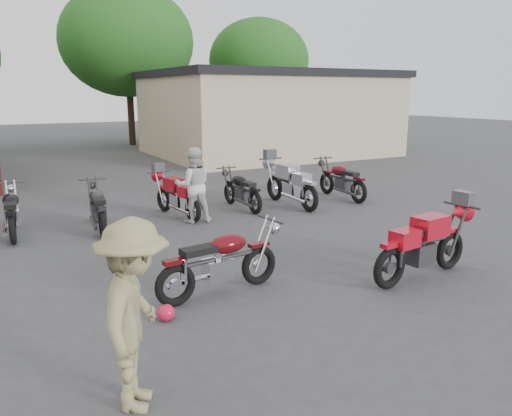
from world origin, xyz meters
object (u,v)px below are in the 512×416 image
row_bike_4 (177,194)px  row_bike_2 (12,209)px  helmet (166,313)px  row_bike_7 (341,178)px  row_bike_5 (241,188)px  person_tan (135,315)px  vintage_motorcycle (221,257)px  sportbike (424,242)px  person_light (193,185)px  row_bike_6 (290,182)px  row_bike_3 (98,205)px

row_bike_4 → row_bike_2: bearing=78.1°
helmet → row_bike_7: (6.71, 4.90, 0.46)m
row_bike_4 → row_bike_5: 1.69m
row_bike_4 → person_tan: bearing=147.5°
vintage_motorcycle → row_bike_7: (5.71, 4.46, 0.01)m
sportbike → person_tan: person_tan is taller
person_light → row_bike_6: size_ratio=0.78×
row_bike_5 → vintage_motorcycle: bearing=148.7°
person_tan → row_bike_7: bearing=-22.0°
helmet → row_bike_2: row_bike_2 is taller
sportbike → row_bike_5: bearing=86.7°
vintage_motorcycle → row_bike_3: 4.48m
row_bike_6 → person_light: bearing=95.9°
vintage_motorcycle → person_tan: person_tan is taller
vintage_motorcycle → row_bike_6: row_bike_6 is taller
helmet → row_bike_2: (-1.41, 5.27, 0.43)m
vintage_motorcycle → row_bike_6: (4.00, 4.38, 0.07)m
row_bike_4 → row_bike_5: (1.69, 0.00, -0.02)m
row_bike_3 → row_bike_4: size_ratio=1.00×
helmet → row_bike_3: size_ratio=0.13×
person_tan → row_bike_2: (-0.62, 6.82, -0.36)m
vintage_motorcycle → row_bike_6: bearing=41.3°
sportbike → row_bike_2: size_ratio=1.10×
row_bike_7 → person_light: bearing=97.0°
row_bike_4 → row_bike_7: 4.66m
row_bike_5 → row_bike_2: bearing=87.5°
row_bike_6 → person_tan: bearing=136.6°
helmet → sportbike: bearing=-7.1°
row_bike_2 → row_bike_5: (5.15, -0.14, -0.01)m
row_bike_2 → row_bike_7: bearing=-88.3°
row_bike_5 → row_bike_6: size_ratio=0.84×
sportbike → row_bike_4: sportbike is taller
person_tan → row_bike_5: 8.08m
person_light → row_bike_3: bearing=2.6°
row_bike_4 → row_bike_5: bearing=-99.3°
row_bike_4 → sportbike: bearing=-170.2°
row_bike_2 → row_bike_7: row_bike_7 is taller
helmet → person_light: person_light is taller
vintage_motorcycle → sportbike: bearing=-23.6°
person_tan → row_bike_3: (0.99, 6.41, -0.36)m
helmet → row_bike_3: bearing=87.7°
sportbike → row_bike_7: sportbike is taller
row_bike_3 → row_bike_6: (4.80, -0.03, 0.09)m
sportbike → person_tan: bearing=-173.7°
row_bike_2 → row_bike_5: 5.16m
person_tan → row_bike_7: (7.50, 6.46, -0.33)m
row_bike_2 → row_bike_5: bearing=-87.4°
row_bike_3 → row_bike_6: 4.80m
person_tan → person_light: bearing=0.7°
row_bike_6 → sportbike: bearing=168.4°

